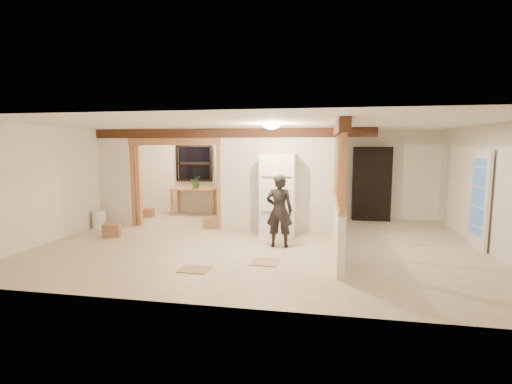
% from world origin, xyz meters
% --- Properties ---
extents(floor, '(9.00, 6.50, 0.01)m').
position_xyz_m(floor, '(0.00, 0.00, -0.01)').
color(floor, beige).
rests_on(floor, ground).
extents(ceiling, '(9.00, 6.50, 0.01)m').
position_xyz_m(ceiling, '(0.00, 0.00, 2.50)').
color(ceiling, white).
extents(wall_back, '(9.00, 0.01, 2.50)m').
position_xyz_m(wall_back, '(0.00, 3.25, 1.25)').
color(wall_back, silver).
rests_on(wall_back, floor).
extents(wall_front, '(9.00, 0.01, 2.50)m').
position_xyz_m(wall_front, '(0.00, -3.25, 1.25)').
color(wall_front, silver).
rests_on(wall_front, floor).
extents(wall_left, '(0.01, 6.50, 2.50)m').
position_xyz_m(wall_left, '(-4.50, 0.00, 1.25)').
color(wall_left, silver).
rests_on(wall_left, floor).
extents(wall_right, '(0.01, 6.50, 2.50)m').
position_xyz_m(wall_right, '(4.50, 0.00, 1.25)').
color(wall_right, silver).
rests_on(wall_right, floor).
extents(partition_left_stub, '(0.90, 0.12, 2.50)m').
position_xyz_m(partition_left_stub, '(-4.05, 1.20, 1.25)').
color(partition_left_stub, silver).
rests_on(partition_left_stub, floor).
extents(partition_center, '(2.80, 0.12, 2.50)m').
position_xyz_m(partition_center, '(0.20, 1.20, 1.25)').
color(partition_center, silver).
rests_on(partition_center, floor).
extents(doorway_frame, '(2.46, 0.14, 2.20)m').
position_xyz_m(doorway_frame, '(-2.40, 1.20, 1.10)').
color(doorway_frame, '#B3784B').
rests_on(doorway_frame, floor).
extents(header_beam_back, '(7.00, 0.18, 0.22)m').
position_xyz_m(header_beam_back, '(-1.00, 1.20, 2.38)').
color(header_beam_back, '#4A2919').
rests_on(header_beam_back, ceiling).
extents(header_beam_right, '(0.18, 3.30, 0.22)m').
position_xyz_m(header_beam_right, '(1.60, -0.40, 2.38)').
color(header_beam_right, '#4A2919').
rests_on(header_beam_right, ceiling).
extents(pony_wall, '(0.12, 3.20, 1.00)m').
position_xyz_m(pony_wall, '(1.60, -0.40, 0.50)').
color(pony_wall, silver).
rests_on(pony_wall, floor).
extents(stud_partition, '(0.14, 3.20, 1.32)m').
position_xyz_m(stud_partition, '(1.60, -0.40, 1.66)').
color(stud_partition, '#B3784B').
rests_on(stud_partition, pony_wall).
extents(window_back, '(1.12, 0.10, 1.10)m').
position_xyz_m(window_back, '(-2.60, 3.17, 1.55)').
color(window_back, black).
rests_on(window_back, wall_back).
extents(french_door, '(0.12, 0.86, 2.00)m').
position_xyz_m(french_door, '(4.42, 0.40, 1.00)').
color(french_door, white).
rests_on(french_door, floor).
extents(ceiling_dome_main, '(0.36, 0.36, 0.16)m').
position_xyz_m(ceiling_dome_main, '(0.30, -0.50, 2.48)').
color(ceiling_dome_main, '#FFEABF').
rests_on(ceiling_dome_main, ceiling).
extents(ceiling_dome_util, '(0.32, 0.32, 0.14)m').
position_xyz_m(ceiling_dome_util, '(-2.50, 2.30, 2.48)').
color(ceiling_dome_util, '#FFEABF').
rests_on(ceiling_dome_util, ceiling).
extents(hanging_bulb, '(0.07, 0.07, 0.07)m').
position_xyz_m(hanging_bulb, '(-2.00, 1.60, 2.18)').
color(hanging_bulb, '#FFD88C').
rests_on(hanging_bulb, ceiling).
extents(refrigerator, '(0.78, 0.76, 1.90)m').
position_xyz_m(refrigerator, '(0.29, 0.76, 0.95)').
color(refrigerator, silver).
rests_on(refrigerator, floor).
extents(woman, '(0.55, 0.37, 1.50)m').
position_xyz_m(woman, '(0.43, -0.24, 0.75)').
color(woman, black).
rests_on(woman, floor).
extents(work_table, '(1.32, 0.69, 0.82)m').
position_xyz_m(work_table, '(-2.52, 2.88, 0.41)').
color(work_table, '#B3784B').
rests_on(work_table, floor).
extents(potted_plant, '(0.40, 0.36, 0.38)m').
position_xyz_m(potted_plant, '(-2.41, 2.81, 1.00)').
color(potted_plant, '#2D6B27').
rests_on(potted_plant, work_table).
extents(shop_vac, '(0.58, 0.58, 0.60)m').
position_xyz_m(shop_vac, '(-4.20, 1.59, 0.30)').
color(shop_vac, '#AD120D').
rests_on(shop_vac, floor).
extents(bookshelf, '(1.03, 0.34, 2.05)m').
position_xyz_m(bookshelf, '(2.64, 3.01, 1.03)').
color(bookshelf, black).
rests_on(bookshelf, floor).
extents(bucket, '(0.41, 0.41, 0.42)m').
position_xyz_m(bucket, '(-4.30, 0.76, 0.21)').
color(bucket, silver).
rests_on(bucket, floor).
extents(box_util_a, '(0.40, 0.37, 0.29)m').
position_xyz_m(box_util_a, '(-1.51, 1.22, 0.14)').
color(box_util_a, '#8F6145').
rests_on(box_util_a, floor).
extents(box_util_b, '(0.27, 0.27, 0.25)m').
position_xyz_m(box_util_b, '(-3.72, 2.33, 0.12)').
color(box_util_b, '#8F6145').
rests_on(box_util_b, floor).
extents(box_front, '(0.45, 0.41, 0.30)m').
position_xyz_m(box_front, '(-3.46, -0.07, 0.15)').
color(box_front, '#8F6145').
rests_on(box_front, floor).
extents(floor_panel_near, '(0.50, 0.50, 0.02)m').
position_xyz_m(floor_panel_near, '(0.31, -1.32, 0.01)').
color(floor_panel_near, '#A87F5D').
rests_on(floor_panel_near, floor).
extents(floor_panel_far, '(0.52, 0.42, 0.02)m').
position_xyz_m(floor_panel_far, '(-0.80, -1.94, 0.01)').
color(floor_panel_far, '#A87F5D').
rests_on(floor_panel_far, floor).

